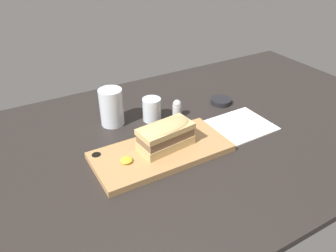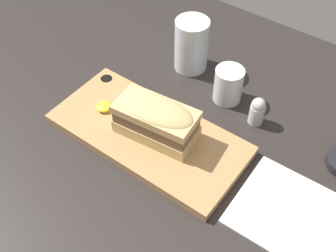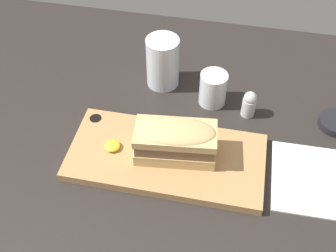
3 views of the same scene
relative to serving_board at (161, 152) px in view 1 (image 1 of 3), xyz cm
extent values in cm
cube|color=#282321|center=(-4.07, 5.43, -1.95)|extent=(195.17, 91.71, 2.00)
cube|color=tan|center=(0.08, -0.03, 0.00)|extent=(39.27, 18.54, 1.90)
cylinder|color=black|center=(-16.96, 6.64, 0.52)|extent=(2.60, 2.60, 0.95)
cube|color=tan|center=(1.77, 0.45, 2.31)|extent=(16.53, 9.38, 2.72)
cube|color=brown|center=(1.77, 0.45, 4.92)|extent=(15.87, 9.00, 2.50)
cube|color=tan|center=(1.77, 0.45, 6.99)|extent=(16.53, 9.38, 1.63)
ellipsoid|color=tan|center=(1.77, 0.45, 7.67)|extent=(16.20, 9.19, 2.45)
ellipsoid|color=yellow|center=(-10.97, -0.59, 1.59)|extent=(3.23, 3.23, 1.29)
cylinder|color=silver|center=(-5.56, 23.14, 5.21)|extent=(7.68, 7.68, 12.32)
cylinder|color=silver|center=(-5.56, 23.14, 2.02)|extent=(6.76, 6.76, 5.54)
cylinder|color=silver|center=(6.88, 18.92, 2.97)|extent=(6.17, 6.17, 7.84)
cylinder|color=#5B141E|center=(6.88, 18.92, 1.88)|extent=(5.56, 5.56, 5.26)
cube|color=white|center=(30.60, 0.82, -0.75)|extent=(19.03, 17.29, 0.40)
cylinder|color=silver|center=(15.26, 16.44, 1.24)|extent=(3.09, 3.09, 4.39)
sphere|color=#B7B7BC|center=(15.26, 16.44, 3.97)|extent=(2.93, 2.93, 2.93)
cylinder|color=black|center=(34.40, 16.75, -0.06)|extent=(7.52, 7.52, 1.78)
camera|label=1|loc=(-36.07, -66.82, 55.65)|focal=35.00mm
camera|label=2|loc=(35.60, -41.66, 63.59)|focal=45.00mm
camera|label=3|loc=(10.96, -51.68, 66.93)|focal=45.00mm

